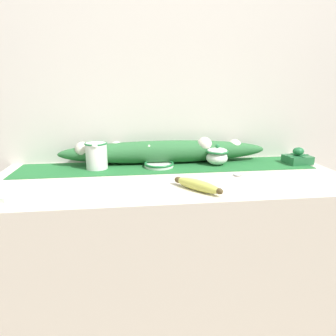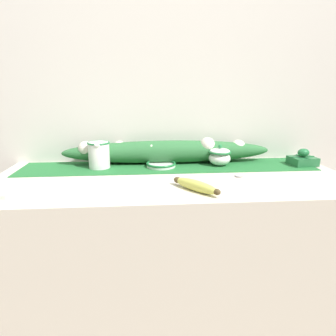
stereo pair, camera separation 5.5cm
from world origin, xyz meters
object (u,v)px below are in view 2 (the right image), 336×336
at_px(small_dish, 161,164).
at_px(banana, 196,186).
at_px(napkin_stack, 1,191).
at_px(sugar_bowl, 220,156).
at_px(spoon, 237,176).
at_px(cream_pitcher, 99,154).
at_px(gift_box, 303,159).

bearing_deg(small_dish, banana, -72.71).
bearing_deg(napkin_stack, sugar_bowl, 20.06).
distance_m(sugar_bowl, spoon, 0.19).
xyz_separation_m(sugar_bowl, spoon, (0.03, -0.19, -0.04)).
distance_m(cream_pitcher, small_dish, 0.29).
height_order(banana, gift_box, gift_box).
distance_m(sugar_bowl, banana, 0.39).
relative_size(cream_pitcher, sugar_bowl, 1.17).
distance_m(cream_pitcher, gift_box, 0.96).
distance_m(cream_pitcher, sugar_bowl, 0.56).
bearing_deg(cream_pitcher, gift_box, -1.61).
relative_size(sugar_bowl, banana, 0.57).
bearing_deg(cream_pitcher, napkin_stack, -133.47).
bearing_deg(sugar_bowl, small_dish, -178.83).
relative_size(sugar_bowl, small_dish, 0.76).
bearing_deg(cream_pitcher, small_dish, -1.49).
height_order(small_dish, spoon, small_dish).
height_order(small_dish, banana, banana).
bearing_deg(small_dish, napkin_stack, -152.08).
height_order(napkin_stack, gift_box, gift_box).
relative_size(sugar_bowl, napkin_stack, 0.85).
xyz_separation_m(banana, spoon, (0.20, 0.16, -0.02)).
height_order(cream_pitcher, napkin_stack, cream_pitcher).
distance_m(small_dish, spoon, 0.36).
bearing_deg(gift_box, spoon, -156.27).
xyz_separation_m(small_dish, banana, (0.11, -0.34, 0.01)).
bearing_deg(banana, spoon, 37.92).
bearing_deg(gift_box, napkin_stack, -167.05).
xyz_separation_m(small_dish, napkin_stack, (-0.59, -0.31, -0.00)).
distance_m(cream_pitcher, napkin_stack, 0.44).
xyz_separation_m(cream_pitcher, banana, (0.39, -0.35, -0.05)).
bearing_deg(sugar_bowl, napkin_stack, -159.94).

